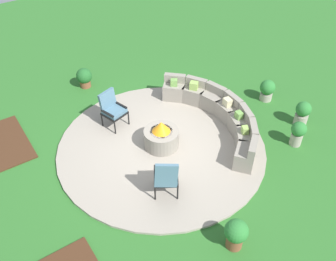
# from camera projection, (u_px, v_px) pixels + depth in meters

# --- Properties ---
(ground_plane) EXTENTS (24.00, 24.00, 0.00)m
(ground_plane) POSITION_uv_depth(u_px,v_px,m) (162.00, 147.00, 9.39)
(ground_plane) COLOR #2D6B28
(patio_circle) EXTENTS (5.25, 5.25, 0.06)m
(patio_circle) POSITION_uv_depth(u_px,v_px,m) (161.00, 146.00, 9.37)
(patio_circle) COLOR #9E9384
(patio_circle) RESTS_ON ground_plane
(mulch_bed_left) EXTENTS (1.97, 1.13, 0.04)m
(mulch_bed_left) POSITION_uv_depth(u_px,v_px,m) (4.00, 143.00, 9.47)
(mulch_bed_left) COLOR #472B19
(mulch_bed_left) RESTS_ON ground_plane
(fire_pit) EXTENTS (0.88, 0.88, 0.75)m
(fire_pit) POSITION_uv_depth(u_px,v_px,m) (161.00, 136.00, 9.16)
(fire_pit) COLOR gray
(fire_pit) RESTS_ON patio_circle
(curved_stone_bench) EXTENTS (3.92, 1.44, 0.72)m
(curved_stone_bench) POSITION_uv_depth(u_px,v_px,m) (218.00, 113.00, 9.86)
(curved_stone_bench) COLOR gray
(curved_stone_bench) RESTS_ON patio_circle
(lounge_chair_front_left) EXTENTS (0.68, 0.67, 1.00)m
(lounge_chair_front_left) POSITION_uv_depth(u_px,v_px,m) (112.00, 108.00, 9.65)
(lounge_chair_front_left) COLOR black
(lounge_chair_front_left) RESTS_ON patio_circle
(lounge_chair_front_right) EXTENTS (0.76, 0.75, 1.03)m
(lounge_chair_front_right) POSITION_uv_depth(u_px,v_px,m) (166.00, 176.00, 7.82)
(lounge_chair_front_right) COLOR black
(lounge_chair_front_right) RESTS_ON patio_circle
(potted_plant_0) EXTENTS (0.47, 0.47, 0.71)m
(potted_plant_0) POSITION_uv_depth(u_px,v_px,m) (236.00, 233.00, 6.97)
(potted_plant_0) COLOR brown
(potted_plant_0) RESTS_ON ground_plane
(potted_plant_1) EXTENTS (0.38, 0.38, 0.69)m
(potted_plant_1) POSITION_uv_depth(u_px,v_px,m) (298.00, 133.00, 9.22)
(potted_plant_1) COLOR #A89E8E
(potted_plant_1) RESTS_ON ground_plane
(potted_plant_2) EXTENTS (0.45, 0.45, 0.65)m
(potted_plant_2) POSITION_uv_depth(u_px,v_px,m) (267.00, 89.00, 10.74)
(potted_plant_2) COLOR #A89E8E
(potted_plant_2) RESTS_ON ground_plane
(potted_plant_3) EXTENTS (0.48, 0.48, 0.62)m
(potted_plant_3) POSITION_uv_depth(u_px,v_px,m) (84.00, 77.00, 11.28)
(potted_plant_3) COLOR brown
(potted_plant_3) RESTS_ON ground_plane
(potted_plant_4) EXTENTS (0.41, 0.41, 0.71)m
(potted_plant_4) POSITION_uv_depth(u_px,v_px,m) (302.00, 113.00, 9.85)
(potted_plant_4) COLOR #A89E8E
(potted_plant_4) RESTS_ON ground_plane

